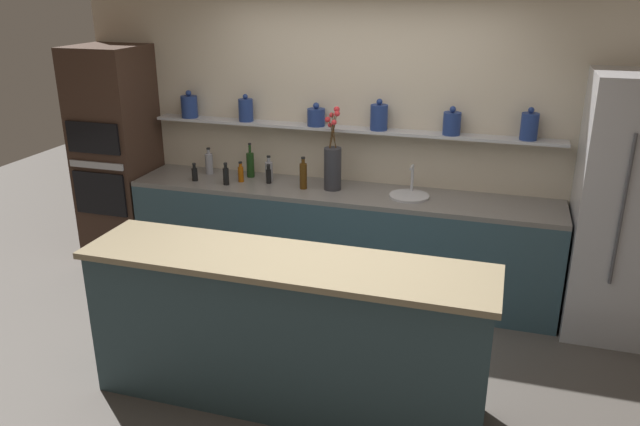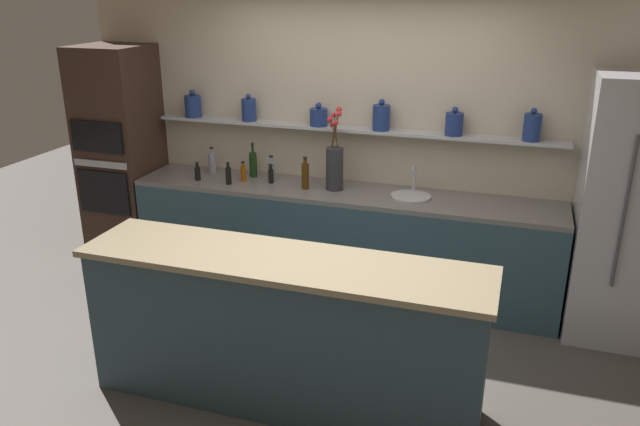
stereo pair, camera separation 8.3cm
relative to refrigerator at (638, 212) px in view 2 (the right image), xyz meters
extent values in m
plane|color=#4C4742|center=(-2.18, -1.20, -1.00)|extent=(12.00, 12.00, 0.00)
cube|color=beige|center=(-2.18, 0.40, 0.30)|extent=(5.20, 0.10, 2.60)
cube|color=#B7B7BC|center=(-2.29, 0.26, 0.41)|extent=(3.59, 0.18, 0.02)
cylinder|color=navy|center=(-3.78, 0.25, 0.52)|extent=(0.15, 0.15, 0.20)
sphere|color=navy|center=(-3.78, 0.25, 0.64)|extent=(0.05, 0.05, 0.05)
cylinder|color=navy|center=(-3.22, 0.25, 0.52)|extent=(0.13, 0.13, 0.20)
sphere|color=navy|center=(-3.22, 0.25, 0.64)|extent=(0.05, 0.05, 0.05)
cylinder|color=navy|center=(-2.56, 0.25, 0.49)|extent=(0.15, 0.15, 0.15)
sphere|color=navy|center=(-2.56, 0.25, 0.59)|extent=(0.05, 0.05, 0.05)
cylinder|color=navy|center=(-2.01, 0.25, 0.52)|extent=(0.15, 0.15, 0.21)
sphere|color=navy|center=(-2.01, 0.25, 0.66)|extent=(0.05, 0.05, 0.05)
cylinder|color=navy|center=(-1.41, 0.25, 0.51)|extent=(0.14, 0.14, 0.18)
sphere|color=navy|center=(-1.41, 0.25, 0.63)|extent=(0.05, 0.05, 0.05)
cylinder|color=navy|center=(-0.81, 0.25, 0.52)|extent=(0.14, 0.14, 0.21)
sphere|color=navy|center=(-0.81, 0.25, 0.65)|extent=(0.05, 0.05, 0.05)
cube|color=#334C56|center=(-2.29, 0.04, -0.56)|extent=(3.69, 0.62, 0.88)
cube|color=slate|center=(-2.29, 0.04, -0.10)|extent=(3.69, 0.62, 0.04)
cube|color=#334C56|center=(-2.18, -1.62, -0.51)|extent=(2.50, 0.55, 0.98)
cube|color=gray|center=(-2.18, -1.62, 0.00)|extent=(2.56, 0.61, 0.04)
cube|color=#B7B7BC|center=(0.00, 0.00, 0.00)|extent=(0.85, 0.70, 2.00)
cylinder|color=#4C4C51|center=(-0.15, -0.37, 0.10)|extent=(0.02, 0.02, 1.10)
cube|color=#3D281E|center=(-4.46, 0.04, 0.03)|extent=(0.63, 0.62, 2.06)
cube|color=black|center=(-4.46, -0.28, -0.22)|extent=(0.53, 0.02, 0.40)
cube|color=black|center=(-4.46, -0.28, 0.30)|extent=(0.53, 0.02, 0.28)
cube|color=#B7B7BC|center=(-4.46, -0.28, 0.05)|extent=(0.55, 0.02, 0.06)
cylinder|color=#2D2D33|center=(-2.36, 0.06, 0.10)|extent=(0.15, 0.15, 0.36)
cylinder|color=#4C3319|center=(-2.36, 0.06, 0.39)|extent=(0.06, 0.04, 0.22)
sphere|color=red|center=(-2.34, 0.03, 0.51)|extent=(0.04, 0.04, 0.04)
cylinder|color=#4C3319|center=(-2.37, 0.07, 0.40)|extent=(0.03, 0.05, 0.23)
sphere|color=red|center=(-2.41, 0.08, 0.51)|extent=(0.05, 0.05, 0.05)
cylinder|color=#4C3319|center=(-2.36, 0.07, 0.41)|extent=(0.04, 0.02, 0.27)
sphere|color=red|center=(-2.38, 0.11, 0.55)|extent=(0.04, 0.04, 0.04)
cylinder|color=#4C3319|center=(-2.35, 0.07, 0.44)|extent=(0.07, 0.03, 0.31)
sphere|color=red|center=(-2.34, 0.11, 0.60)|extent=(0.05, 0.05, 0.05)
cylinder|color=#4C3319|center=(-2.35, 0.05, 0.43)|extent=(0.03, 0.04, 0.30)
sphere|color=red|center=(-2.31, 0.03, 0.58)|extent=(0.05, 0.05, 0.05)
cylinder|color=#4C3319|center=(-2.36, 0.07, 0.37)|extent=(0.04, 0.04, 0.18)
sphere|color=red|center=(-2.39, 0.09, 0.47)|extent=(0.04, 0.04, 0.04)
cylinder|color=#B7B7BC|center=(-1.69, 0.04, -0.07)|extent=(0.33, 0.33, 0.02)
cylinder|color=#B7B7BC|center=(-1.69, 0.16, 0.05)|extent=(0.02, 0.02, 0.22)
cylinder|color=#B7B7BC|center=(-1.69, 0.10, 0.16)|extent=(0.02, 0.12, 0.02)
cylinder|color=#4C2D0C|center=(-2.60, 0.00, 0.03)|extent=(0.06, 0.06, 0.22)
cylinder|color=#4C2D0C|center=(-2.60, 0.00, 0.16)|extent=(0.03, 0.03, 0.04)
cylinder|color=black|center=(-2.60, 0.00, 0.19)|extent=(0.03, 0.03, 0.01)
cylinder|color=#193814|center=(-3.17, 0.19, 0.03)|extent=(0.07, 0.07, 0.22)
cylinder|color=#193814|center=(-3.17, 0.19, 0.18)|extent=(0.02, 0.02, 0.08)
cylinder|color=black|center=(-3.17, 0.19, 0.23)|extent=(0.03, 0.03, 0.01)
cylinder|color=black|center=(-3.28, -0.09, -0.01)|extent=(0.05, 0.05, 0.15)
cylinder|color=black|center=(-3.28, -0.09, 0.08)|extent=(0.03, 0.03, 0.04)
cylinder|color=black|center=(-3.28, -0.09, 0.11)|extent=(0.03, 0.03, 0.01)
cylinder|color=gray|center=(-3.58, 0.17, 0.01)|extent=(0.07, 0.07, 0.19)
cylinder|color=gray|center=(-3.58, 0.17, 0.13)|extent=(0.03, 0.03, 0.04)
cylinder|color=black|center=(-3.58, 0.17, 0.16)|extent=(0.03, 0.03, 0.01)
cylinder|color=gray|center=(-2.97, 0.13, 0.00)|extent=(0.07, 0.07, 0.17)
cylinder|color=gray|center=(-2.97, 0.13, 0.11)|extent=(0.03, 0.03, 0.04)
cylinder|color=black|center=(-2.97, 0.13, 0.14)|extent=(0.03, 0.03, 0.01)
cylinder|color=#9E4C0A|center=(-3.20, 0.03, -0.01)|extent=(0.05, 0.05, 0.13)
cylinder|color=#9E4C0A|center=(-3.20, 0.03, 0.07)|extent=(0.03, 0.03, 0.04)
cylinder|color=black|center=(-3.20, 0.03, 0.09)|extent=(0.03, 0.03, 0.01)
cylinder|color=black|center=(-2.94, 0.06, -0.02)|extent=(0.05, 0.05, 0.12)
cylinder|color=black|center=(-2.94, 0.06, 0.06)|extent=(0.03, 0.03, 0.04)
cylinder|color=black|center=(-2.94, 0.06, 0.08)|extent=(0.03, 0.03, 0.01)
cylinder|color=black|center=(-3.60, -0.07, -0.03)|extent=(0.05, 0.05, 0.11)
cylinder|color=black|center=(-3.60, -0.07, 0.05)|extent=(0.03, 0.03, 0.04)
cylinder|color=black|center=(-3.60, -0.07, 0.07)|extent=(0.03, 0.03, 0.01)
camera|label=1|loc=(-0.96, -4.84, 1.58)|focal=35.00mm
camera|label=2|loc=(-0.88, -4.81, 1.58)|focal=35.00mm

